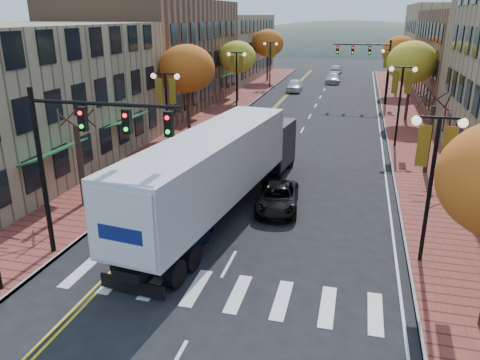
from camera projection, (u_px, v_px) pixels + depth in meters
The scene contains 28 objects.
ground at pixel (196, 323), 15.31m from camera, with size 200.00×200.00×0.00m, color black.
sidewalk_left at pixel (219, 114), 47.06m from camera, with size 4.00×85.00×0.15m, color brown.
sidewalk_right at pixel (406, 124), 42.89m from camera, with size 4.00×85.00×0.15m, color brown.
building_left_near at pixel (8, 99), 29.62m from camera, with size 12.00×22.00×9.00m, color #9E8966.
building_left_mid at pixel (156, 54), 50.30m from camera, with size 12.00×24.00×11.00m, color brown.
building_left_far at pixel (221, 47), 73.39m from camera, with size 12.00×26.00×9.50m, color #9E8966.
building_right_far at pixel (462, 44), 67.65m from camera, with size 15.00×20.00×11.00m, color #9E8966.
tree_left_a at pixel (80, 165), 23.95m from camera, with size 0.28×0.28×4.20m.
tree_left_b at pixel (187, 69), 37.50m from camera, with size 4.48×4.48×7.21m.
tree_left_c at pixel (237, 57), 52.25m from camera, with size 4.16×4.16×6.69m.
tree_left_d at pixel (268, 43), 68.51m from camera, with size 4.61×4.61×7.42m.
tree_right_b at pixel (429, 140), 28.92m from camera, with size 0.28×0.28×4.20m.
tree_right_c at pixel (412, 62), 42.46m from camera, with size 4.48×4.48×7.21m.
tree_right_d at pixel (400, 51), 57.13m from camera, with size 4.35×4.35×7.00m.
lamp_left_b at pixel (166, 101), 30.23m from camera, with size 1.96×0.36×6.05m.
lamp_left_c at pixel (237, 70), 46.67m from camera, with size 1.96×0.36×6.05m.
lamp_left_d at pixel (270, 56), 63.12m from camera, with size 1.96×0.36×6.05m.
lamp_right_a at pixel (434, 162), 17.62m from camera, with size 1.96×0.36×6.05m.
lamp_right_b at pixel (401, 91), 34.06m from camera, with size 1.96×0.36×6.05m.
lamp_right_c at pixel (389, 66), 50.51m from camera, with size 1.96×0.36×6.05m.
traffic_mast_near at pixel (81, 144), 17.67m from camera, with size 6.10×0.35×7.00m.
traffic_mast_far at pixel (371, 60), 50.76m from camera, with size 6.10×0.34×7.00m.
semi_truck at pixel (222, 164), 23.15m from camera, with size 4.95×17.72×4.38m.
navy_sedan at pixel (179, 239), 19.45m from camera, with size 1.57×4.49×1.48m, color black.
black_suv at pixel (277, 198), 24.12m from camera, with size 2.08×4.52×1.26m, color black.
car_far_white at pixel (294, 85), 61.16m from camera, with size 1.86×4.62×1.57m, color silver.
car_far_silver at pixel (333, 78), 68.78m from camera, with size 2.03×4.98×1.45m, color #B0B0B8.
car_far_oncoming at pixel (337, 69), 80.05m from camera, with size 1.45×4.15×1.37m, color #A2A1A9.
Camera 1 is at (4.55, -12.11, 9.55)m, focal length 35.00 mm.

